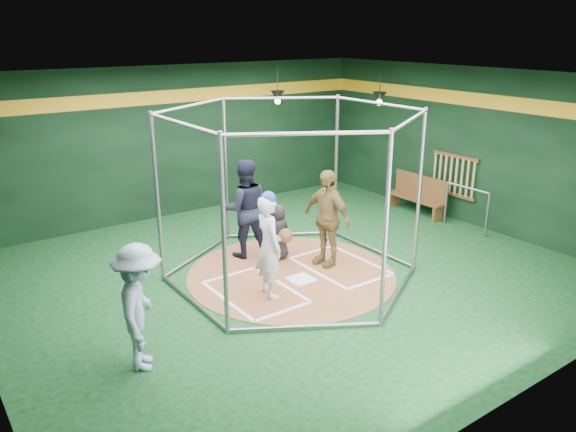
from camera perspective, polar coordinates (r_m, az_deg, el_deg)
room_shell at (r=9.73m, az=0.32°, el=3.51°), size 10.10×9.10×3.53m
clay_disc at (r=10.32m, az=0.33°, el=-5.91°), size 3.80×3.80×0.01m
home_plate at (r=10.09m, az=1.33°, el=-6.42°), size 0.43×0.43×0.01m
batter_box_left at (r=9.64m, az=-3.41°, el=-7.71°), size 1.17×1.77×0.01m
batter_box_right at (r=10.68m, az=5.27°, el=-5.06°), size 1.17×1.77×0.01m
batting_cage at (r=9.79m, az=0.34°, el=2.07°), size 4.05×4.67×3.00m
bat_rack at (r=13.54m, az=16.47°, el=4.00°), size 0.07×1.25×0.98m
pendant_lamp_near at (r=13.69m, az=-1.07°, el=12.10°), size 0.34×0.34×0.90m
pendant_lamp_far at (r=13.60m, az=9.27°, el=11.83°), size 0.34×0.34×0.90m
batter_figure at (r=9.20m, az=-1.96°, el=-2.93°), size 0.51×0.69×1.81m
visitor_leopard at (r=10.45m, az=3.94°, el=-0.18°), size 0.61×1.13×1.84m
catcher_figure at (r=10.79m, az=-0.96°, el=-1.63°), size 0.54×0.57×1.09m
umpire at (r=10.85m, az=-4.43°, el=0.78°), size 1.13×1.01×1.93m
bystander_blue at (r=7.56m, az=-14.82°, el=-8.97°), size 1.08×1.28×1.73m
dugout_bench at (r=13.92m, az=13.09°, el=2.20°), size 0.37×1.60×0.93m
steel_railing at (r=12.95m, az=17.69°, el=1.44°), size 0.05×1.15×0.99m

